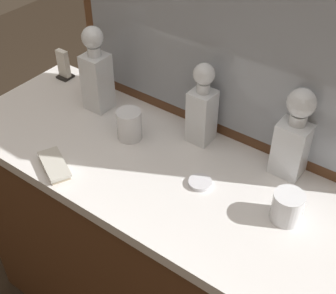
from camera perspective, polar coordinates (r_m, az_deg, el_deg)
The scene contains 10 objects.
dresser at distance 1.65m, azimuth 0.00°, elevation -13.63°, with size 1.40×0.51×0.85m.
dresser_mirror at distance 1.30m, azimuth 6.47°, elevation 15.78°, with size 1.02×0.03×0.76m.
crystal_decanter_left at distance 1.38m, azimuth 4.03°, elevation 4.48°, with size 0.07×0.07×0.26m.
crystal_decanter_far_left at distance 1.54m, azimuth -8.73°, elevation 8.51°, with size 0.08×0.08×0.29m.
crystal_decanter_front at distance 1.31m, azimuth 15.14°, elevation 0.82°, with size 0.09×0.09×0.27m.
crystal_tumbler_center at distance 1.21m, azimuth 14.41°, elevation -7.26°, with size 0.08×0.08×0.08m.
crystal_tumbler_far_right at distance 1.43m, azimuth -4.77°, elevation 2.60°, with size 0.08×0.08×0.10m.
silver_brush_left at distance 1.36m, azimuth -13.76°, elevation -2.25°, with size 0.15×0.12×0.02m.
porcelain_dish at distance 1.29m, azimuth 4.00°, elevation -4.33°, with size 0.07×0.07×0.01m.
napkin_holder at distance 1.76m, azimuth -12.67°, elevation 9.62°, with size 0.05×0.05×0.11m.
Camera 1 is at (0.59, -0.80, 1.74)m, focal length 49.65 mm.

